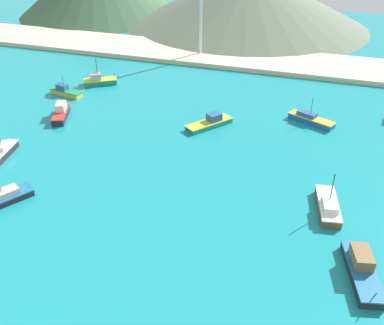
% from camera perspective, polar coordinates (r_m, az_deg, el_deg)
% --- Properties ---
extents(ground, '(260.00, 280.00, 0.50)m').
position_cam_1_polar(ground, '(69.46, -6.33, -3.85)').
color(ground, teal).
extents(fishing_boat_2, '(5.43, 10.78, 2.77)m').
position_cam_1_polar(fishing_boat_2, '(58.42, 21.43, -12.85)').
color(fishing_boat_2, '#232328').
rests_on(fishing_boat_2, ground).
extents(fishing_boat_3, '(4.40, 9.38, 6.60)m').
position_cam_1_polar(fishing_boat_3, '(67.30, 17.46, -5.44)').
color(fishing_boat_3, brown).
rests_on(fishing_boat_3, ground).
extents(fishing_boat_4, '(5.40, 8.62, 2.95)m').
position_cam_1_polar(fishing_boat_4, '(95.47, -16.83, 6.26)').
color(fishing_boat_4, '#232328').
rests_on(fishing_boat_4, ground).
extents(fishing_boat_6, '(8.49, 3.63, 4.82)m').
position_cam_1_polar(fishing_boat_6, '(106.88, -16.30, 8.95)').
color(fishing_boat_6, gold).
rests_on(fishing_boat_6, ground).
extents(fishing_boat_7, '(9.88, 6.26, 5.58)m').
position_cam_1_polar(fishing_boat_7, '(92.54, 15.32, 5.51)').
color(fishing_boat_7, '#1E5BA8').
rests_on(fishing_boat_7, ground).
extents(fishing_boat_8, '(7.56, 9.91, 4.42)m').
position_cam_1_polar(fishing_boat_8, '(71.87, -23.77, -4.42)').
color(fishing_boat_8, '#232328').
rests_on(fishing_boat_8, ground).
extents(fishing_boat_11, '(8.40, 9.89, 2.46)m').
position_cam_1_polar(fishing_boat_11, '(88.09, 2.41, 5.28)').
color(fishing_boat_11, '#198466').
rests_on(fishing_boat_11, ground).
extents(fishing_boat_12, '(3.68, 9.11, 6.03)m').
position_cam_1_polar(fishing_boat_12, '(84.20, -23.69, 1.13)').
color(fishing_boat_12, '#232328').
rests_on(fishing_boat_12, ground).
extents(fishing_boat_13, '(8.36, 6.88, 6.57)m').
position_cam_1_polar(fishing_boat_13, '(111.34, -12.08, 10.50)').
color(fishing_boat_13, '#198466').
rests_on(fishing_boat_13, ground).
extents(beach_strip, '(247.00, 19.22, 1.20)m').
position_cam_1_polar(beach_strip, '(127.67, 6.21, 13.55)').
color(beach_strip, beige).
rests_on(beach_strip, ground).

